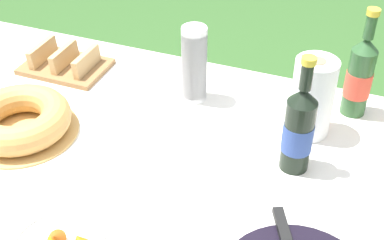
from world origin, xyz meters
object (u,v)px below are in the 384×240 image
object	(u,v)px
cider_bottle_green	(359,76)
juice_bottle_red	(299,129)
bundt_cake	(19,120)
bread_board	(65,63)
paper_towel_roll	(312,98)
cup_stack	(194,64)

from	to	relation	value
cider_bottle_green	juice_bottle_red	xyz separation A→B (m)	(-0.10, -0.29, -0.00)
bundt_cake	cider_bottle_green	distance (m)	0.91
bread_board	cider_bottle_green	bearing A→B (deg)	6.02
juice_bottle_red	cider_bottle_green	bearing A→B (deg)	70.30
bundt_cake	bread_board	size ratio (longest dim) A/B	1.16
cider_bottle_green	bread_board	xyz separation A→B (m)	(-0.88, -0.09, -0.10)
cider_bottle_green	paper_towel_roll	world-z (taller)	cider_bottle_green
juice_bottle_red	bread_board	distance (m)	0.80
cup_stack	bread_board	bearing A→B (deg)	179.36
cider_bottle_green	juice_bottle_red	distance (m)	0.31
bundt_cake	cider_bottle_green	world-z (taller)	cider_bottle_green
bundt_cake	cider_bottle_green	xyz separation A→B (m)	(0.81, 0.42, 0.08)
cup_stack	cider_bottle_green	distance (m)	0.45
bundt_cake	paper_towel_roll	distance (m)	0.77
cup_stack	juice_bottle_red	size ratio (longest dim) A/B	0.74
paper_towel_roll	bread_board	bearing A→B (deg)	176.89
cup_stack	bread_board	world-z (taller)	cup_stack
cider_bottle_green	bread_board	world-z (taller)	cider_bottle_green
bundt_cake	juice_bottle_red	world-z (taller)	juice_bottle_red
cider_bottle_green	juice_bottle_red	world-z (taller)	cider_bottle_green
juice_bottle_red	bundt_cake	bearing A→B (deg)	-169.65
bundt_cake	bread_board	bearing A→B (deg)	101.65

